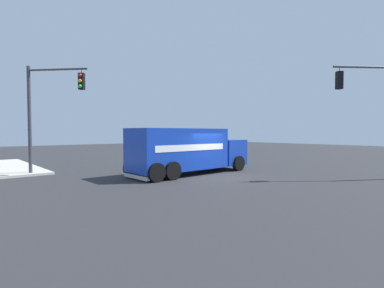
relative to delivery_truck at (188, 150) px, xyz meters
The scene contains 3 objects.
ground_plane 2.49m from the delivery_truck, 162.01° to the right, with size 100.00×100.00×0.00m, color #2B2B2D.
delivery_truck is the anchor object (origin of this frame).
traffic_light_primary 8.83m from the delivery_truck, 54.09° to the left, with size 2.86×2.61×6.35m.
Camera 1 is at (-11.82, 12.10, 2.56)m, focal length 27.18 mm.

